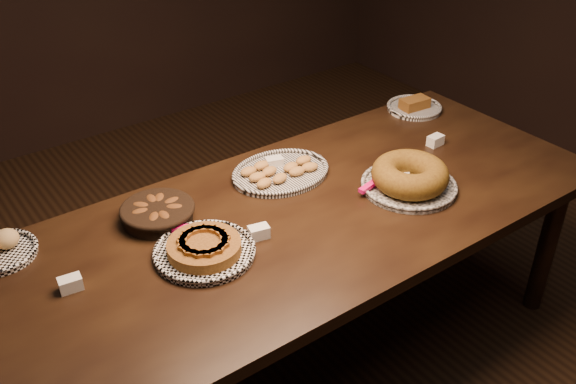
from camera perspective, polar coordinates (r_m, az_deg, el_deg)
ground at (r=2.84m, az=1.14°, el=-14.37°), size 5.00×5.00×0.00m
buffet_table at (r=2.40m, az=1.31°, el=-3.19°), size 2.40×1.00×0.75m
apple_tart_plate at (r=2.15m, az=-7.47°, el=-5.03°), size 0.34×0.37×0.06m
madeleine_platter at (r=2.56m, az=-0.71°, el=1.79°), size 0.41×0.33×0.05m
bundt_cake_plate at (r=2.50m, az=10.75°, el=1.26°), size 0.39×0.37×0.12m
croissant_basket at (r=2.33m, az=-11.51°, el=-1.72°), size 0.28×0.28×0.07m
loaf_plate at (r=3.16m, az=11.16°, el=7.46°), size 0.26×0.26×0.06m
tent_cards at (r=2.42m, az=1.26°, el=-0.08°), size 1.69×0.45×0.04m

